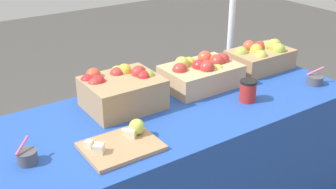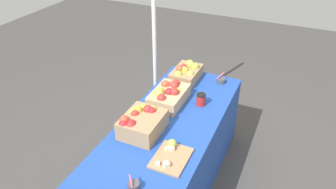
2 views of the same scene
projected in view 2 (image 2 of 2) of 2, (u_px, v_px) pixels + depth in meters
ground_plane at (169, 184)px, 3.01m from camera, size 10.00×10.00×0.00m
table at (169, 156)px, 2.81m from camera, size 1.90×0.76×0.74m
apple_crate_left at (186, 73)px, 3.19m from camera, size 0.37×0.24×0.17m
apple_crate_middle at (169, 95)px, 2.83m from camera, size 0.40×0.27×0.17m
apple_crate_right at (142, 122)px, 2.47m from camera, size 0.35×0.29×0.19m
cutting_board_front at (171, 155)px, 2.26m from camera, size 0.30×0.24×0.09m
sample_bowl_near at (221, 80)px, 3.15m from camera, size 0.09×0.09×0.10m
sample_bowl_mid at (134, 186)px, 2.01m from camera, size 0.09×0.08×0.10m
coffee_cup at (201, 100)px, 2.80m from camera, size 0.08×0.08×0.11m
tent_pole at (154, 37)px, 3.30m from camera, size 0.04×0.04×2.15m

